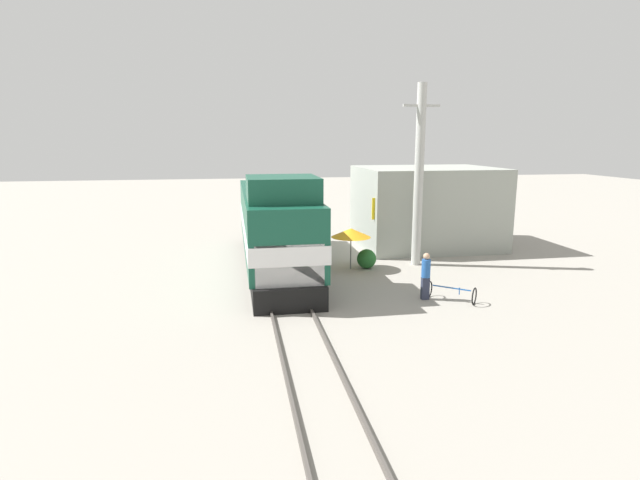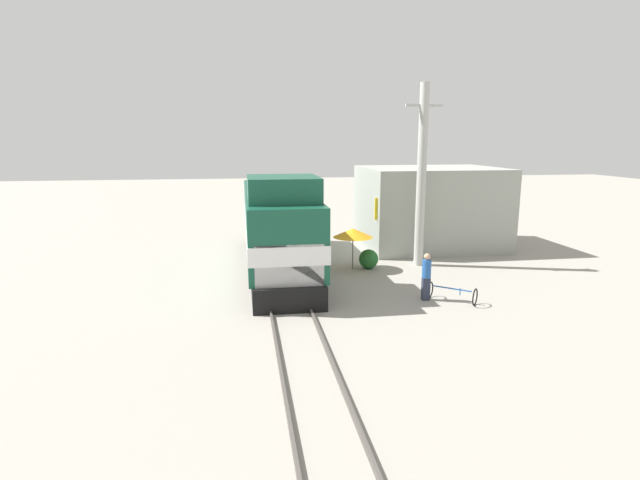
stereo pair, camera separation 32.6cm
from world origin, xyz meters
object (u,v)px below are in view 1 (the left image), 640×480
at_px(utility_pole, 419,176).
at_px(person_bystander, 426,274).
at_px(vendor_umbrella, 351,233).
at_px(billboard_sign, 391,212).
at_px(bicycle, 451,292).
at_px(locomotive, 275,228).

xyz_separation_m(utility_pole, person_bystander, (-1.61, -5.30, -3.38)).
bearing_deg(vendor_umbrella, billboard_sign, 37.96).
bearing_deg(bicycle, person_bystander, 107.32).
distance_m(locomotive, bicycle, 8.76).
distance_m(vendor_umbrella, billboard_sign, 3.34).
bearing_deg(utility_pole, vendor_umbrella, -174.74).
bearing_deg(bicycle, billboard_sign, 40.89).
bearing_deg(bicycle, vendor_umbrella, 66.70).
bearing_deg(bicycle, locomotive, 86.34).
height_order(locomotive, vendor_umbrella, locomotive).
height_order(utility_pole, billboard_sign, utility_pole).
height_order(locomotive, person_bystander, locomotive).
bearing_deg(utility_pole, bicycle, -96.98).
bearing_deg(locomotive, vendor_umbrella, -9.36).
relative_size(person_bystander, bicycle, 1.03).
distance_m(vendor_umbrella, person_bystander, 5.35).
bearing_deg(person_bystander, vendor_umbrella, 109.59).
height_order(vendor_umbrella, bicycle, vendor_umbrella).
bearing_deg(billboard_sign, person_bystander, -96.61).
bearing_deg(billboard_sign, utility_pole, -65.03).
height_order(locomotive, bicycle, locomotive).
relative_size(utility_pole, person_bystander, 4.71).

